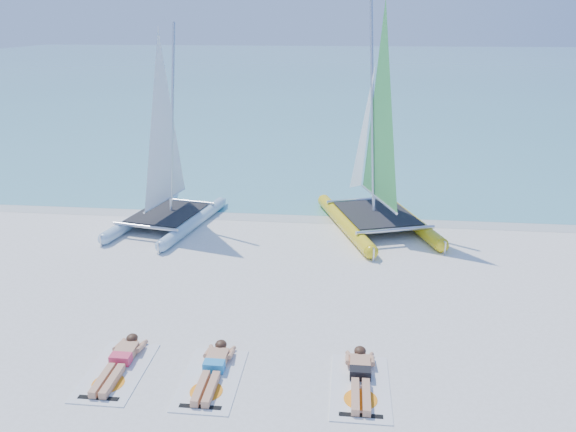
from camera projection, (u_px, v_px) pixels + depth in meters
name	position (u px, v px, depth m)	size (l,w,h in m)	color
ground	(264.00, 294.00, 12.80)	(140.00, 140.00, 0.00)	white
sea	(336.00, 67.00, 71.86)	(140.00, 115.00, 0.01)	#7BC7CD
wet_sand_strip	(289.00, 215.00, 17.96)	(140.00, 1.40, 0.01)	silver
catamaran_blue	(165.00, 166.00, 16.62)	(2.93, 4.77, 6.06)	#A8C4DD
catamaran_yellow	(374.00, 153.00, 16.71)	(3.88, 5.52, 6.85)	yellow
towel_a	(116.00, 372.00, 9.98)	(1.00, 1.85, 0.02)	silver
sunbather_a	(120.00, 360.00, 10.13)	(0.37, 1.73, 0.26)	tan
towel_b	(211.00, 379.00, 9.77)	(1.00, 1.85, 0.02)	silver
sunbather_b	(213.00, 368.00, 9.92)	(0.37, 1.73, 0.26)	tan
towel_c	(360.00, 387.00, 9.58)	(1.00, 1.85, 0.02)	silver
sunbather_c	(360.00, 375.00, 9.72)	(0.37, 1.73, 0.26)	tan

